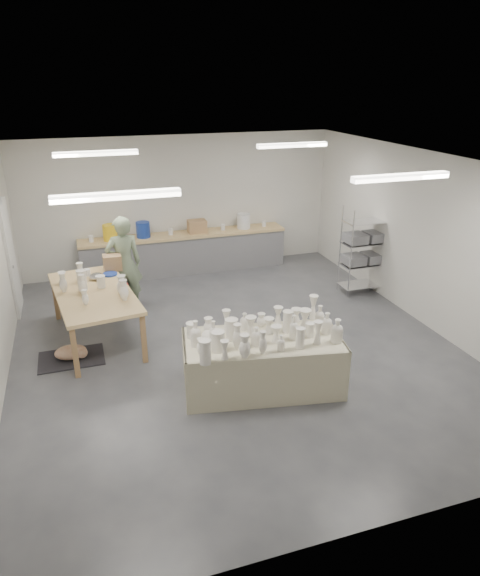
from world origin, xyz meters
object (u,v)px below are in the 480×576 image
object	(u,v)px
drying_table	(262,360)
potter	(124,264)
work_table	(96,289)
red_stool	(125,288)

from	to	relation	value
drying_table	potter	world-z (taller)	potter
work_table	red_stool	distance (m)	1.52
drying_table	work_table	distance (m)	3.17
potter	work_table	bearing A→B (deg)	55.88
work_table	red_stool	xyz separation A→B (m)	(0.58, 1.29, -0.56)
red_stool	potter	bearing A→B (deg)	-90.00
work_table	red_stool	world-z (taller)	work_table
work_table	potter	distance (m)	1.17
work_table	red_stool	bearing A→B (deg)	58.59
drying_table	work_table	bearing A→B (deg)	141.76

